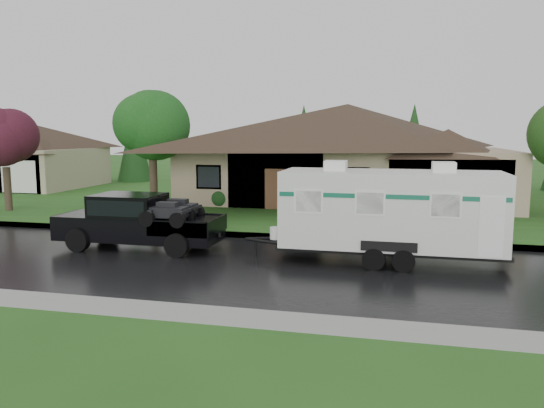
{
  "coord_description": "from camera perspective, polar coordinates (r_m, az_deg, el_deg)",
  "views": [
    {
      "loc": [
        4.93,
        -17.57,
        4.13
      ],
      "look_at": [
        0.29,
        2.0,
        1.39
      ],
      "focal_mm": 35.0,
      "sensor_mm": 36.0,
      "label": 1
    }
  ],
  "objects": [
    {
      "name": "tree_red",
      "position": [
        30.05,
        -26.82,
        6.01
      ],
      "size": [
        3.05,
        3.05,
        5.05
      ],
      "color": "#382B1E",
      "rests_on": "lawn"
    },
    {
      "name": "shrub_row",
      "position": [
        27.25,
        7.05,
        0.36
      ],
      "size": [
        13.6,
        1.0,
        1.0
      ],
      "color": "#143814",
      "rests_on": "lawn"
    },
    {
      "name": "ground",
      "position": [
        18.71,
        -2.3,
        -5.0
      ],
      "size": [
        140.0,
        140.0,
        0.0
      ],
      "primitive_type": "plane",
      "color": "#25561B",
      "rests_on": "ground"
    },
    {
      "name": "pickup_truck",
      "position": [
        19.42,
        -14.41,
        -1.64
      ],
      "size": [
        5.82,
        2.21,
        1.94
      ],
      "color": "black",
      "rests_on": "ground"
    },
    {
      "name": "lawn",
      "position": [
        33.19,
        4.69,
        0.71
      ],
      "size": [
        140.0,
        26.0,
        0.15
      ],
      "primitive_type": "cube",
      "color": "#25561B",
      "rests_on": "ground"
    },
    {
      "name": "house_far",
      "position": [
        42.8,
        -25.41,
        5.46
      ],
      "size": [
        10.8,
        8.64,
        5.8
      ],
      "color": "tan",
      "rests_on": "lawn"
    },
    {
      "name": "travel_trailer",
      "position": [
        17.12,
        12.61,
        -0.56
      ],
      "size": [
        7.18,
        2.52,
        3.22
      ],
      "color": "silver",
      "rests_on": "ground"
    },
    {
      "name": "house_main",
      "position": [
        31.52,
        8.59,
        6.69
      ],
      "size": [
        19.44,
        10.8,
        6.9
      ],
      "color": "tan",
      "rests_on": "lawn"
    },
    {
      "name": "curb",
      "position": [
        20.82,
        -0.63,
        -3.47
      ],
      "size": [
        140.0,
        0.5,
        0.15
      ],
      "primitive_type": "cube",
      "color": "gray",
      "rests_on": "ground"
    },
    {
      "name": "tree_left_green",
      "position": [
        28.83,
        -12.8,
        8.21
      ],
      "size": [
        3.75,
        3.75,
        6.2
      ],
      "color": "#382B1E",
      "rests_on": "lawn"
    },
    {
      "name": "road",
      "position": [
        16.84,
        -4.14,
        -6.44
      ],
      "size": [
        140.0,
        8.0,
        0.01
      ],
      "primitive_type": "cube",
      "color": "black",
      "rests_on": "ground"
    }
  ]
}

